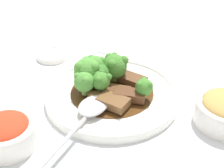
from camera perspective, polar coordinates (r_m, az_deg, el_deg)
The scene contains 19 objects.
ground_plane at distance 0.62m, azimuth -0.00°, elevation -2.62°, with size 4.00×4.00×0.00m, color silver.
main_plate at distance 0.61m, azimuth -0.00°, elevation -1.86°, with size 0.26×0.26×0.02m.
beef_strip_0 at distance 0.57m, azimuth 0.23°, elevation -3.28°, with size 0.06×0.04×0.02m.
beef_strip_1 at distance 0.63m, azimuth 3.58°, elevation 0.93°, with size 0.06×0.04×0.01m.
beef_strip_2 at distance 0.58m, azimuth 3.25°, elevation -2.01°, with size 0.06×0.05×0.02m.
beef_strip_3 at distance 0.60m, azimuth 0.43°, elevation -1.11°, with size 0.06×0.04×0.01m.
beef_strip_4 at distance 0.57m, azimuth -2.90°, elevation -2.91°, with size 0.05×0.05×0.01m.
broccoli_floret_0 at distance 0.58m, azimuth 5.90°, elevation -0.54°, with size 0.03×0.03×0.04m.
broccoli_floret_1 at distance 0.62m, azimuth -3.07°, elevation 3.33°, with size 0.04×0.04×0.05m.
broccoli_floret_2 at distance 0.59m, azimuth -5.07°, elevation 0.44°, with size 0.04×0.04×0.05m.
broccoli_floret_3 at distance 0.65m, azimuth 0.45°, elevation 4.18°, with size 0.03×0.03×0.05m.
broccoli_floret_4 at distance 0.63m, azimuth 0.49°, elevation 3.32°, with size 0.05×0.05×0.06m.
broccoli_floret_5 at distance 0.60m, azimuth -2.24°, elevation 1.80°, with size 0.04×0.04×0.05m.
broccoli_floret_6 at distance 0.61m, azimuth -4.55°, elevation 2.48°, with size 0.05×0.05×0.06m.
broccoli_floret_7 at distance 0.58m, azimuth -2.05°, elevation 0.58°, with size 0.03×0.03×0.05m.
serving_spoon at distance 0.55m, azimuth -3.73°, elevation -4.71°, with size 0.05×0.21×0.01m.
side_bowl_kimchi at distance 0.53m, azimuth -18.80°, elevation -8.37°, with size 0.10×0.10×0.05m.
sauce_dish at distance 0.77m, azimuth -10.83°, elevation 5.19°, with size 0.08×0.08×0.01m.
paper_napkin at distance 0.79m, azimuth 2.57°, elevation 6.24°, with size 0.13×0.08×0.01m.
Camera 1 is at (0.25, -0.43, 0.37)m, focal length 50.00 mm.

